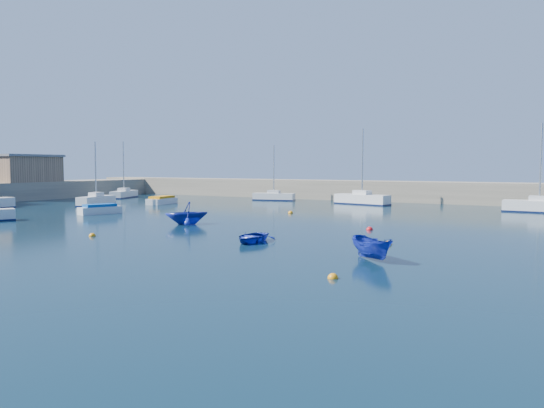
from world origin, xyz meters
The scene contains 18 objects.
ground centered at (0.00, 0.00, 0.00)m, with size 220.00×220.00×0.00m, color #0A202E.
back_wall centered at (0.00, 46.00, 1.30)m, with size 96.00×4.50×2.60m, color gray.
brick_shed_a centered at (-42.00, 24.00, 4.10)m, with size 6.00×8.00×3.40m, color #88694F.
sailboat_3 centered at (-25.16, 21.47, 0.60)m, with size 2.71×5.64×7.33m.
sailboat_4 centered at (-33.51, 33.82, 0.56)m, with size 3.92×6.30×8.04m.
sailboat_5 centered at (-12.04, 39.68, 0.54)m, with size 5.71×2.78×7.30m.
sailboat_6 centered at (0.66, 38.70, 0.66)m, with size 6.98×3.21×8.94m.
sailboat_7 centered at (19.61, 37.09, 0.64)m, with size 6.59×1.90×8.71m.
motorboat_1 centered at (-16.21, 14.07, 0.45)m, with size 2.44×4.11×0.95m.
motorboat_2 centered at (-20.30, 27.18, 0.45)m, with size 2.43×4.85×0.95m.
dinghy_center centered at (6.34, 5.57, 0.32)m, with size 2.18×3.05×0.63m, color navy.
dinghy_left centered at (-3.32, 11.24, 0.87)m, with size 2.87×3.32×1.75m, color navy.
dinghy_right centered at (14.59, 3.43, 0.58)m, with size 1.14×3.02×1.17m, color navy.
buoy_0 centered at (-4.03, 2.63, 0.00)m, with size 0.44×0.44×0.44m, color orange.
buoy_1 centered at (10.26, 14.95, 0.00)m, with size 0.48×0.48×0.48m, color red.
buoy_2 centered at (13.64, 8.76, 0.00)m, with size 0.46×0.46×0.46m, color orange.
buoy_3 centered at (-0.93, 23.84, 0.00)m, with size 0.50×0.50×0.50m, color orange.
buoy_5 centered at (14.65, -1.34, 0.00)m, with size 0.44×0.44×0.44m, color orange.
Camera 1 is at (23.23, -20.80, 4.53)m, focal length 35.00 mm.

